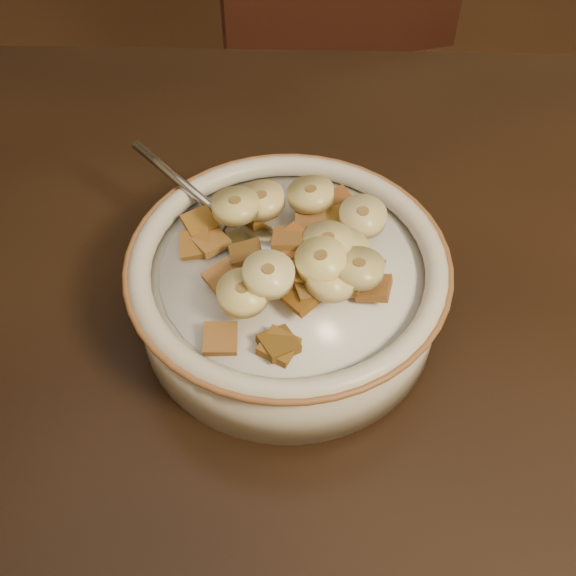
{
  "coord_description": "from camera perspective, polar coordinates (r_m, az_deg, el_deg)",
  "views": [
    {
      "loc": [
        -0.2,
        -0.19,
        1.15
      ],
      "look_at": [
        -0.22,
        0.11,
        0.78
      ],
      "focal_mm": 45.0,
      "sensor_mm": 36.0,
      "label": 1
    }
  ],
  "objects": [
    {
      "name": "chair",
      "position": [
        1.17,
        4.14,
        14.05
      ],
      "size": [
        0.51,
        0.51,
        0.92
      ],
      "primitive_type": "cube",
      "rotation": [
        0.0,
        0.0,
        0.3
      ],
      "color": "#341810",
      "rests_on": "floor"
    },
    {
      "name": "cereal_bowl",
      "position": [
        0.49,
        0.0,
        -0.45
      ],
      "size": [
        0.2,
        0.2,
        0.05
      ],
      "primitive_type": "cylinder",
      "color": "beige",
      "rests_on": "table"
    },
    {
      "name": "milk",
      "position": [
        0.47,
        0.0,
        1.41
      ],
      "size": [
        0.17,
        0.17,
        0.0
      ],
      "primitive_type": "cylinder",
      "color": "silver",
      "rests_on": "cereal_bowl"
    },
    {
      "name": "spoon",
      "position": [
        0.48,
        -2.85,
        3.7
      ],
      "size": [
        0.06,
        0.06,
        0.01
      ],
      "primitive_type": "ellipsoid",
      "rotation": [
        0.0,
        0.0,
        4.04
      ],
      "color": "#A1A5AC",
      "rests_on": "cereal_bowl"
    },
    {
      "name": "cereal_square_0",
      "position": [
        0.43,
        1.15,
        -0.7
      ],
      "size": [
        0.03,
        0.03,
        0.01
      ],
      "primitive_type": "cube",
      "rotation": [
        -0.13,
        -0.18,
        0.76
      ],
      "color": "#905219",
      "rests_on": "milk"
    },
    {
      "name": "cereal_square_1",
      "position": [
        0.44,
        0.59,
        1.53
      ],
      "size": [
        0.02,
        0.02,
        0.01
      ],
      "primitive_type": "cube",
      "rotation": [
        -0.23,
        -0.06,
        3.09
      ],
      "color": "brown",
      "rests_on": "milk"
    },
    {
      "name": "cereal_square_2",
      "position": [
        0.48,
        1.76,
        5.11
      ],
      "size": [
        0.02,
        0.02,
        0.01
      ],
      "primitive_type": "cube",
      "rotation": [
        -0.04,
        -0.04,
        1.59
      ],
      "color": "brown",
      "rests_on": "milk"
    },
    {
      "name": "cereal_square_3",
      "position": [
        0.46,
        -3.33,
        2.72
      ],
      "size": [
        0.02,
        0.02,
        0.01
      ],
      "primitive_type": "cube",
      "rotation": [
        -0.19,
        0.18,
        1.79
      ],
      "color": "brown",
      "rests_on": "milk"
    },
    {
      "name": "cereal_square_4",
      "position": [
        0.45,
        4.89,
        0.49
      ],
      "size": [
        0.02,
        0.02,
        0.01
      ],
      "primitive_type": "cube",
      "rotation": [
        -0.08,
        -0.12,
        1.77
      ],
      "color": "brown",
      "rests_on": "milk"
    },
    {
      "name": "cereal_square_5",
      "position": [
        0.42,
        -0.74,
        -4.62
      ],
      "size": [
        0.03,
        0.03,
        0.01
      ],
      "primitive_type": "cube",
      "rotation": [
        0.08,
        0.01,
        1.14
      ],
      "color": "brown",
      "rests_on": "milk"
    },
    {
      "name": "cereal_square_6",
      "position": [
        0.45,
        0.07,
        3.88
      ],
      "size": [
        0.02,
        0.02,
        0.01
      ],
      "primitive_type": "cube",
      "rotation": [
        -0.12,
        0.16,
        1.52
      ],
      "color": "brown",
      "rests_on": "milk"
    },
    {
      "name": "cereal_square_7",
      "position": [
        0.42,
        -0.75,
        -4.41
      ],
      "size": [
        0.03,
        0.03,
        0.01
      ],
      "primitive_type": "cube",
      "rotation": [
        0.12,
        0.05,
        2.16
      ],
      "color": "brown",
      "rests_on": "milk"
    },
    {
      "name": "cereal_square_8",
      "position": [
        0.49,
        -6.98,
        5.13
      ],
      "size": [
        0.03,
        0.03,
        0.01
      ],
      "primitive_type": "cube",
      "rotation": [
        -0.05,
        -0.11,
        2.13
      ],
      "color": "#916026",
      "rests_on": "milk"
    },
    {
      "name": "cereal_square_9",
      "position": [
        0.48,
        4.14,
        5.52
      ],
      "size": [
        0.02,
        0.02,
        0.01
      ],
      "primitive_type": "cube",
      "rotation": [
        0.03,
        0.04,
        3.09
      ],
      "color": "brown",
      "rests_on": "milk"
    },
    {
      "name": "cereal_square_10",
      "position": [
        0.49,
        4.68,
        5.54
      ],
      "size": [
        0.03,
        0.03,
        0.01
      ],
      "primitive_type": "cube",
      "rotation": [
        0.11,
        0.02,
        2.02
      ],
      "color": "brown",
      "rests_on": "milk"
    },
    {
      "name": "cereal_square_11",
      "position": [
        0.49,
        -2.37,
        6.28
      ],
      "size": [
        0.03,
        0.03,
        0.01
      ],
      "primitive_type": "cube",
      "rotation": [
        0.25,
        0.09,
        0.66
      ],
      "color": "brown",
      "rests_on": "milk"
    },
    {
      "name": "cereal_square_12",
      "position": [
        0.45,
        6.81,
        0.01
      ],
      "size": [
        0.02,
        0.02,
        0.01
      ],
      "primitive_type": "cube",
      "rotation": [
        -0.24,
        0.1,
        1.37
      ],
      "color": "#986336",
      "rests_on": "milk"
    },
    {
      "name": "cereal_square_13",
      "position": [
        0.5,
        1.96,
        6.45
      ],
      "size": [
        0.02,
        0.02,
        0.01
      ],
      "primitive_type": "cube",
      "rotation": [
        -0.23,
        0.06,
        0.11
      ],
      "color": "brown",
      "rests_on": "milk"
    },
    {
      "name": "cereal_square_14",
      "position": [
        0.45,
        -5.14,
        0.82
      ],
      "size": [
        0.03,
        0.03,
        0.01
      ],
      "primitive_type": "cube",
      "rotation": [
        0.05,
        -0.15,
        0.69
      ],
      "color": "#9A6034",
      "rests_on": "milk"
    },
    {
      "name": "cereal_square_15",
      "position": [
        0.5,
        3.98,
        6.8
      ],
      "size": [
        0.03,
        0.03,
        0.01
      ],
      "primitive_type": "cube",
      "rotation": [
        -0.03,
        -0.17,
        2.19
      ],
      "color": "brown",
      "rests_on": "milk"
    },
    {
      "name": "cereal_square_16",
      "position": [
        0.45,
        4.99,
        1.02
      ],
      "size": [
        0.03,
        0.03,
        0.01
      ],
      "primitive_type": "cube",
      "rotation": [
        -0.24,
        -0.03,
        1.15
      ],
      "color": "brown",
      "rests_on": "milk"
    },
    {
      "name": "cereal_square_17",
      "position": [
        0.46,
        4.76,
        2.99
      ],
      "size": [
        0.03,
        0.03,
        0.01
      ],
      "primitive_type": "cube",
      "rotation": [
        0.02,
        -0.17,
        2.02
      ],
      "color": "#915B1E",
      "rests_on": "milk"
    },
    {
      "name": "cereal_square_18",
      "position": [
        0.46,
        6.12,
        1.61
      ],
      "size": [
        0.03,
        0.03,
        0.01
      ],
      "primitive_type": "cube",
      "rotation": [
        0.06,
        0.03,
        1.16
      ],
      "color": "brown",
      "rests_on": "milk"
    },
    {
      "name": "cereal_square_19",
      "position": [
        0.5,
        3.09,
        6.38
      ],
      "size": [
        0.03,
        0.03,
        0.01
      ],
      "primitive_type": "cube",
      "rotation": [
        0.11,
        -0.16,
        1.08
      ],
      "color": "brown",
      "rests_on": "milk"
    },
    {
      "name": "cereal_square_20",
      "position": [
        0.48,
        -6.15,
        3.67
      ],
      "size": [
        0.03,
        0.03,
        0.01
      ],
      "primitive_type": "cube",
      "rotation": [
        -0.05,
        -0.01,
        0.71
      ],
      "color": "olive",
      "rests_on": "milk"
    },
    {
      "name": "cereal_square_21",
      "position": [
        0.43,
        -5.38,
        -4.01
      ],
      "size": [
        0.02,
        0.02,
        0.01
      ],
      "primitive_type": "cube",
      "rotation": [
        0.18,
        0.04,
        0.09
      ],
      "color": "brown",
      "rests_on": "milk"
    },
    {
      "name": "cereal_square_22",
      "position": [
        0.48,
        -7.32,
        3.43
      ],
      "size": [
        0.02,
        0.02,
        0.01
      ],
      "primitive_type": "cube",
      "rotation": [
        0.21,
        -0.18,
        0.15
      ],
      "color": "brown",
      "rests_on": "milk"
    },
    {
      "name": "cereal_square_23",
      "position": [
        0.44,
        1.88,
        0.04
      ],
      "size": [
        0.03,
        0.03,
        0.01
      ],
      "primitive_type": "cube",
      "rotation": [
        -0.04,
        0.01,
        0.33
      ],
      "color": "olive",
      "rests_on": "milk"
    },
    {
      "name": "cereal_square_24",
      "position": [
        0.45,
        0.42,
        3.64
      ],
      "size": [
        0.03,
        0.03,
        0.01
      ],
      "primitive_type": "cube",
      "rotation": [
        -0.21,
        0.0,
        2.35
      ],
      "color": "brown",
      "rests_on": "milk"
    },
    {
      "name": "cereal_square_25",
      "position": [
        0.45,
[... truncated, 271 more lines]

